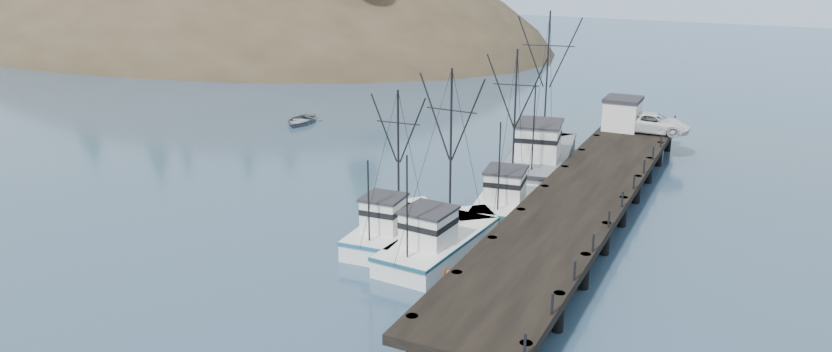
{
  "coord_description": "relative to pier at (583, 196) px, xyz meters",
  "views": [
    {
      "loc": [
        24.29,
        -29.96,
        17.66
      ],
      "look_at": [
        3.4,
        12.74,
        2.5
      ],
      "focal_mm": 32.0,
      "sensor_mm": 36.0,
      "label": 1
    }
  ],
  "objects": [
    {
      "name": "ground",
      "position": [
        -14.0,
        -16.0,
        -1.69
      ],
      "size": [
        400.0,
        400.0,
        0.0
      ],
      "primitive_type": "plane",
      "color": "navy",
      "rests_on": "ground"
    },
    {
      "name": "pier",
      "position": [
        0.0,
        0.0,
        0.0
      ],
      "size": [
        6.0,
        44.0,
        2.0
      ],
      "color": "black",
      "rests_on": "ground"
    },
    {
      "name": "headland",
      "position": [
        -88.95,
        62.61,
        -6.24
      ],
      "size": [
        134.8,
        78.0,
        51.0
      ],
      "color": "#382D1E",
      "rests_on": "ground"
    },
    {
      "name": "distant_ridge",
      "position": [
        -4.0,
        154.0,
        -1.69
      ],
      "size": [
        360.0,
        40.0,
        26.0
      ],
      "primitive_type": "cube",
      "color": "#9EB2C6",
      "rests_on": "ground"
    },
    {
      "name": "distant_ridge_far",
      "position": [
        -54.0,
        169.0,
        -1.69
      ],
      "size": [
        180.0,
        25.0,
        18.0
      ],
      "primitive_type": "cube",
      "color": "silver",
      "rests_on": "ground"
    },
    {
      "name": "moored_sailboats",
      "position": [
        -47.44,
        43.2,
        -1.36
      ],
      "size": [
        18.37,
        14.84,
        6.35
      ],
      "color": "white",
      "rests_on": "ground"
    },
    {
      "name": "trawler_near",
      "position": [
        -6.08,
        -9.11,
        -0.87
      ],
      "size": [
        4.32,
        11.06,
        11.2
      ],
      "color": "white",
      "rests_on": "ground"
    },
    {
      "name": "trawler_mid",
      "position": [
        -9.58,
        -8.54,
        -0.87
      ],
      "size": [
        3.62,
        9.43,
        9.59
      ],
      "color": "white",
      "rests_on": "ground"
    },
    {
      "name": "trawler_far",
      "position": [
        -5.08,
        -0.03,
        -0.87
      ],
      "size": [
        4.8,
        10.95,
        11.18
      ],
      "color": "white",
      "rests_on": "ground"
    },
    {
      "name": "work_vessel",
      "position": [
        -5.59,
        8.96,
        -0.46
      ],
      "size": [
        6.76,
        15.45,
        12.89
      ],
      "color": "slate",
      "rests_on": "ground"
    },
    {
      "name": "pier_shed",
      "position": [
        -1.18,
        18.0,
        1.73
      ],
      "size": [
        3.0,
        3.2,
        2.8
      ],
      "color": "silver",
      "rests_on": "pier"
    },
    {
      "name": "pickup_truck",
      "position": [
        1.5,
        18.0,
        1.15
      ],
      "size": [
        6.14,
        3.0,
        1.68
      ],
      "primitive_type": "imported",
      "rotation": [
        0.0,
        0.0,
        1.61
      ],
      "color": "white",
      "rests_on": "pier"
    },
    {
      "name": "motorboat",
      "position": [
        -32.21,
        14.34,
        -1.69
      ],
      "size": [
        4.33,
        5.45,
        1.01
      ],
      "primitive_type": "imported",
      "rotation": [
        0.0,
        0.0,
        0.18
      ],
      "color": "slate",
      "rests_on": "ground"
    }
  ]
}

